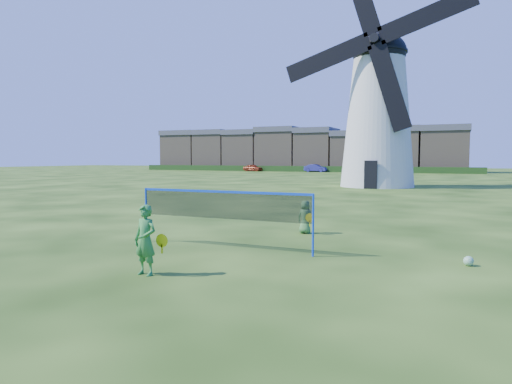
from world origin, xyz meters
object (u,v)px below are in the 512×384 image
at_px(player_boy, 305,217).
at_px(badminton_net, 223,206).
at_px(windmill, 378,110).
at_px(car_right, 316,168).
at_px(car_left, 253,168).
at_px(player_girl, 145,240).
at_px(play_ball, 469,261).

bearing_deg(player_boy, badminton_net, 74.29).
bearing_deg(windmill, car_right, 113.83).
bearing_deg(player_boy, car_left, -58.38).
bearing_deg(player_girl, player_boy, 82.90).
distance_m(car_left, car_right, 11.71).
bearing_deg(player_boy, windmill, -80.05).
height_order(player_boy, car_right, car_right).
xyz_separation_m(windmill, play_ball, (6.56, -27.92, -6.25)).
height_order(player_girl, player_boy, player_girl).
relative_size(windmill, badminton_net, 3.76).
relative_size(windmill, car_right, 4.74).
xyz_separation_m(badminton_net, car_right, (-16.95, 65.44, -0.48)).
xyz_separation_m(windmill, player_girl, (0.46, -31.51, -5.64)).
height_order(player_boy, car_left, car_left).
xyz_separation_m(player_boy, play_ball, (4.70, -2.72, -0.42)).
height_order(play_ball, car_right, car_right).
bearing_deg(badminton_net, windmill, 91.20).
bearing_deg(player_girl, badminton_net, 92.92).
bearing_deg(car_right, car_left, 96.48).
xyz_separation_m(car_left, car_right, (11.69, 0.62, 0.03)).
bearing_deg(player_girl, car_right, 109.15).
xyz_separation_m(player_boy, car_left, (-29.90, 61.61, 0.11)).
xyz_separation_m(windmill, car_right, (-16.35, 37.03, -5.70)).
bearing_deg(car_left, player_girl, -146.09).
xyz_separation_m(play_ball, car_right, (-22.91, 64.95, 0.55)).
bearing_deg(player_boy, car_right, -67.96).
distance_m(play_ball, car_right, 68.87).
xyz_separation_m(badminton_net, player_girl, (-0.13, -3.09, -0.41)).
distance_m(badminton_net, play_ball, 6.07).
relative_size(player_boy, car_left, 0.28).
bearing_deg(play_ball, car_left, 118.28).
distance_m(player_girl, car_right, 70.57).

